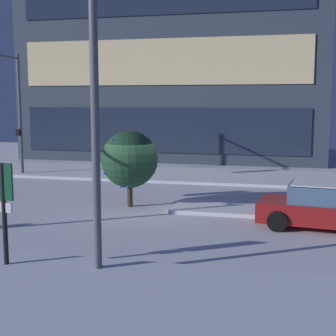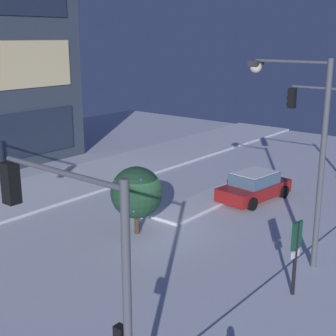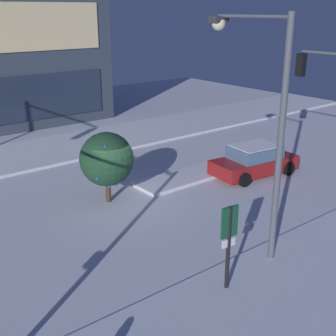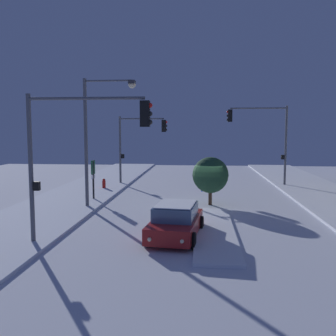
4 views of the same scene
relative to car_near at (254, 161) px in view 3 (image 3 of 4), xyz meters
name	(u,v)px [view 3 (image 3 of 4)]	position (x,y,z in m)	size (l,w,h in m)	color
ground	(124,203)	(-6.81, 1.13, -0.71)	(52.00, 52.00, 0.00)	silver
curb_strip_near	(297,300)	(-6.81, -7.53, -0.64)	(52.00, 5.20, 0.14)	silver
curb_strip_far	(38,153)	(-6.81, 9.79, -0.64)	(52.00, 5.20, 0.14)	silver
median_strip	(215,168)	(-0.96, 1.70, -0.64)	(9.00, 1.80, 0.14)	silver
car_near	(254,161)	(0.00, 0.00, 0.00)	(4.50, 2.46, 1.49)	maroon
street_lamp_arched	(261,104)	(-5.64, -4.80, 4.25)	(0.56, 3.09, 7.59)	#565960
parking_info_sign	(229,238)	(-7.96, -5.93, 0.99)	(0.55, 0.12, 2.65)	black
decorated_tree_median	(107,159)	(-7.20, 1.67, 1.15)	(2.22, 2.22, 2.98)	#473323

